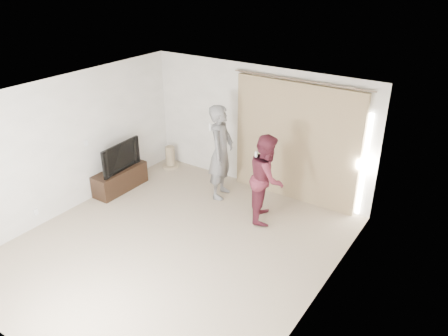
{
  "coord_description": "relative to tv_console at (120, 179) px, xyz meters",
  "views": [
    {
      "loc": [
        4.12,
        -4.63,
        4.46
      ],
      "look_at": [
        0.22,
        1.2,
        1.07
      ],
      "focal_mm": 35.0,
      "sensor_mm": 36.0,
      "label": 1
    }
  ],
  "objects": [
    {
      "name": "tv",
      "position": [
        0.0,
        0.0,
        0.54
      ],
      "size": [
        0.19,
        1.05,
        0.6
      ],
      "primitive_type": "imported",
      "rotation": [
        0.0,
        0.0,
        1.63
      ],
      "color": "black",
      "rests_on": "tv_console"
    },
    {
      "name": "wall_back",
      "position": [
        2.27,
        1.79,
        1.06
      ],
      "size": [
        5.0,
        0.04,
        2.6
      ],
      "primitive_type": "cube",
      "color": "white",
      "rests_on": "ground"
    },
    {
      "name": "ceiling",
      "position": [
        2.27,
        -0.96,
        2.36
      ],
      "size": [
        5.0,
        5.5,
        0.01
      ],
      "primitive_type": "cube",
      "color": "silver",
      "rests_on": "wall_back"
    },
    {
      "name": "curtain",
      "position": [
        3.18,
        1.72,
        0.97
      ],
      "size": [
        2.8,
        0.11,
        2.46
      ],
      "color": "tan",
      "rests_on": "ground"
    },
    {
      "name": "tv_console",
      "position": [
        0.0,
        0.0,
        0.0
      ],
      "size": [
        0.43,
        1.23,
        0.47
      ],
      "primitive_type": "cube",
      "color": "black",
      "rests_on": "ground"
    },
    {
      "name": "floor",
      "position": [
        2.27,
        -0.96,
        -0.24
      ],
      "size": [
        5.5,
        5.5,
        0.0
      ],
      "primitive_type": "plane",
      "color": "tan",
      "rests_on": "ground"
    },
    {
      "name": "wall_left",
      "position": [
        -0.23,
        -0.96,
        1.06
      ],
      "size": [
        0.04,
        5.5,
        2.6
      ],
      "color": "white",
      "rests_on": "ground"
    },
    {
      "name": "person_woman",
      "position": [
        3.09,
        0.73,
        0.6
      ],
      "size": [
        0.92,
        1.0,
        1.68
      ],
      "color": "maroon",
      "rests_on": "ground"
    },
    {
      "name": "person_man",
      "position": [
        1.91,
        0.98,
        0.74
      ],
      "size": [
        0.62,
        0.8,
        1.94
      ],
      "color": "slate",
      "rests_on": "ground"
    },
    {
      "name": "scratching_post",
      "position": [
        0.17,
        1.44,
        -0.03
      ],
      "size": [
        0.38,
        0.38,
        0.51
      ],
      "color": "tan",
      "rests_on": "ground"
    }
  ]
}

